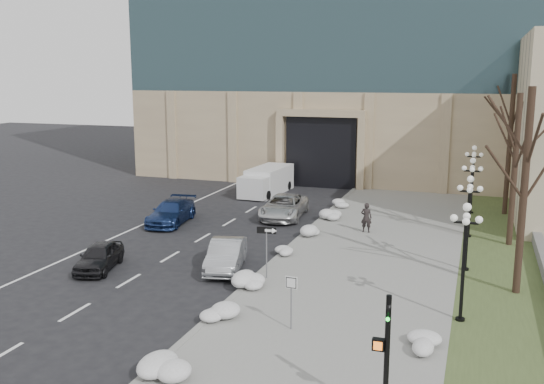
{
  "coord_description": "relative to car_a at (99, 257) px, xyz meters",
  "views": [
    {
      "loc": [
        8.58,
        -17.27,
        9.5
      ],
      "look_at": [
        -1.39,
        11.73,
        3.5
      ],
      "focal_mm": 40.0,
      "sensor_mm": 36.0,
      "label": 1
    }
  ],
  "objects": [
    {
      "name": "snow_clump_c",
      "position": [
        8.0,
        -0.48,
        -0.36
      ],
      "size": [
        1.1,
        1.6,
        0.36
      ],
      "primitive_type": "ellipsoid",
      "color": "silver",
      "rests_on": "sidewalk"
    },
    {
      "name": "car_d",
      "position": [
        5.25,
        13.39,
        0.11
      ],
      "size": [
        3.01,
        5.72,
        1.54
      ],
      "primitive_type": "imported",
      "rotation": [
        0.0,
        0.0,
        0.09
      ],
      "color": "silver",
      "rests_on": "ground"
    },
    {
      "name": "car_e",
      "position": [
        1.03,
        22.14,
        0.08
      ],
      "size": [
        1.77,
        4.35,
        1.48
      ],
      "primitive_type": "imported",
      "rotation": [
        0.0,
        0.0,
        -0.01
      ],
      "color": "#2C2C30",
      "rests_on": "ground"
    },
    {
      "name": "stone_wall",
      "position": [
        20.78,
        8.98,
        -0.31
      ],
      "size": [
        0.5,
        30.0,
        0.7
      ],
      "primitive_type": "cube",
      "color": "slate",
      "rests_on": "ground"
    },
    {
      "name": "ground",
      "position": [
        8.78,
        -7.02,
        -0.66
      ],
      "size": [
        160.0,
        160.0,
        0.0
      ],
      "primitive_type": "plane",
      "color": "black",
      "rests_on": "ground"
    },
    {
      "name": "snow_clump_e",
      "position": [
        8.41,
        9.47,
        -0.36
      ],
      "size": [
        1.1,
        1.6,
        0.36
      ],
      "primitive_type": "ellipsoid",
      "color": "silver",
      "rests_on": "sidewalk"
    },
    {
      "name": "traffic_signal",
      "position": [
        15.33,
        -9.03,
        1.22
      ],
      "size": [
        0.64,
        0.85,
        3.78
      ],
      "rotation": [
        0.0,
        0.0,
        0.03
      ],
      "color": "black",
      "rests_on": "ground"
    },
    {
      "name": "lamppost_b",
      "position": [
        17.08,
        5.48,
        2.41
      ],
      "size": [
        1.18,
        1.18,
        4.76
      ],
      "color": "black",
      "rests_on": "ground"
    },
    {
      "name": "one_way_sign",
      "position": [
        8.49,
        1.17,
        1.46
      ],
      "size": [
        0.96,
        0.27,
        2.57
      ],
      "rotation": [
        0.0,
        0.0,
        0.1
      ],
      "color": "slate",
      "rests_on": "ground"
    },
    {
      "name": "lamppost_a",
      "position": [
        17.08,
        -1.02,
        2.41
      ],
      "size": [
        1.18,
        1.18,
        4.76
      ],
      "color": "black",
      "rests_on": "ground"
    },
    {
      "name": "tree_near",
      "position": [
        19.28,
        2.98,
        5.17
      ],
      "size": [
        3.2,
        3.2,
        9.0
      ],
      "color": "black",
      "rests_on": "ground"
    },
    {
      "name": "snow_clump_a",
      "position": [
        8.42,
        -8.67,
        -0.36
      ],
      "size": [
        1.1,
        1.6,
        0.36
      ],
      "primitive_type": "ellipsoid",
      "color": "silver",
      "rests_on": "sidewalk"
    },
    {
      "name": "box_truck",
      "position": [
        1.37,
        20.86,
        0.34
      ],
      "size": [
        2.64,
        6.65,
        2.07
      ],
      "rotation": [
        0.0,
        0.0,
        -0.06
      ],
      "color": "silver",
      "rests_on": "ground"
    },
    {
      "name": "snow_clump_h",
      "position": [
        16.14,
        -4.08,
        -0.36
      ],
      "size": [
        1.1,
        1.6,
        0.36
      ],
      "primitive_type": "ellipsoid",
      "color": "silver",
      "rests_on": "sidewalk"
    },
    {
      "name": "snow_clump_b",
      "position": [
        7.99,
        -4.24,
        -0.36
      ],
      "size": [
        1.1,
        1.6,
        0.36
      ],
      "primitive_type": "ellipsoid",
      "color": "silver",
      "rests_on": "sidewalk"
    },
    {
      "name": "grass_strip",
      "position": [
        18.78,
        6.98,
        -0.61
      ],
      "size": [
        4.0,
        40.0,
        0.1
      ],
      "primitive_type": "cube",
      "color": "#3E4C26",
      "rests_on": "ground"
    },
    {
      "name": "snow_clump_f",
      "position": [
        8.46,
        13.56,
        -0.36
      ],
      "size": [
        1.1,
        1.6,
        0.36
      ],
      "primitive_type": "ellipsoid",
      "color": "silver",
      "rests_on": "sidewalk"
    },
    {
      "name": "car_a",
      "position": [
        0.0,
        0.0,
        0.0
      ],
      "size": [
        2.5,
        4.16,
        1.32
      ],
      "primitive_type": "imported",
      "rotation": [
        0.0,
        0.0,
        0.26
      ],
      "color": "black",
      "rests_on": "ground"
    },
    {
      "name": "car_c",
      "position": [
        -1.15,
        9.53,
        0.07
      ],
      "size": [
        2.7,
        5.3,
        1.47
      ],
      "primitive_type": "imported",
      "rotation": [
        0.0,
        0.0,
        0.13
      ],
      "color": "navy",
      "rests_on": "ground"
    },
    {
      "name": "snow_clump_d",
      "position": [
        7.89,
        4.79,
        -0.36
      ],
      "size": [
        1.1,
        1.6,
        0.36
      ],
      "primitive_type": "ellipsoid",
      "color": "silver",
      "rests_on": "sidewalk"
    },
    {
      "name": "sidewalk",
      "position": [
        12.28,
        6.98,
        -0.6
      ],
      "size": [
        9.0,
        40.0,
        0.12
      ],
      "primitive_type": "cube",
      "color": "gray",
      "rests_on": "ground"
    },
    {
      "name": "keep_sign",
      "position": [
        11.12,
        -3.98,
        0.93
      ],
      "size": [
        0.47,
        0.08,
        2.17
      ],
      "rotation": [
        0.0,
        0.0,
        -0.07
      ],
      "color": "slate",
      "rests_on": "ground"
    },
    {
      "name": "car_b",
      "position": [
        5.9,
        2.05,
        0.07
      ],
      "size": [
        2.58,
        4.69,
        1.47
      ],
      "primitive_type": "imported",
      "rotation": [
        0.0,
        0.0,
        0.24
      ],
      "color": "#9FA2A6",
      "rests_on": "ground"
    },
    {
      "name": "pedestrian",
      "position": [
        11.22,
        10.98,
        0.36
      ],
      "size": [
        0.66,
        0.44,
        1.81
      ],
      "primitive_type": "imported",
      "rotation": [
        0.0,
        0.0,
        3.15
      ],
      "color": "black",
      "rests_on": "sidewalk"
    },
    {
      "name": "snow_clump_g",
      "position": [
        8.04,
        17.47,
        -0.36
      ],
      "size": [
        1.1,
        1.6,
        0.36
      ],
      "primitive_type": "ellipsoid",
      "color": "silver",
      "rests_on": "sidewalk"
    },
    {
      "name": "tree_mid",
      "position": [
        19.28,
        10.98,
        4.84
      ],
      "size": [
        3.2,
        3.2,
        8.5
      ],
      "color": "black",
      "rests_on": "ground"
    },
    {
      "name": "curb",
      "position": [
        7.78,
        6.98,
        -0.59
      ],
      "size": [
        0.3,
        40.0,
        0.14
      ],
      "primitive_type": "cube",
      "color": "gray",
      "rests_on": "ground"
    },
    {
      "name": "tree_far",
      "position": [
        19.28,
        18.98,
        5.49
      ],
      "size": [
        3.2,
        3.2,
        9.5
      ],
      "color": "black",
      "rests_on": "ground"
    },
    {
      "name": "lamppost_c",
      "position": [
        17.08,
        11.98,
        2.41
      ],
      "size": [
        1.18,
        1.18,
        4.76
      ],
      "color": "black",
      "rests_on": "ground"
    },
    {
      "name": "lamppost_d",
      "position": [
        17.08,
        18.48,
        2.41
      ],
      "size": [
        1.18,
        1.18,
        4.76
      ],
      "color": "black",
      "rests_on": "ground"
    }
  ]
}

